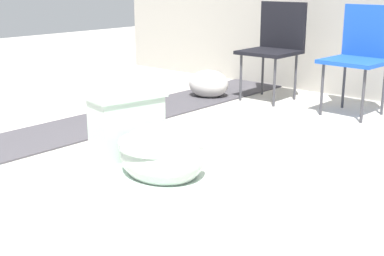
# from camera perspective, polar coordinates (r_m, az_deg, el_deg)

# --- Properties ---
(ground_plane) EXTENTS (14.00, 14.00, 0.00)m
(ground_plane) POSITION_cam_1_polar(r_m,az_deg,el_deg) (2.57, -8.76, -8.19)
(ground_plane) COLOR #B7B2A8
(gravel_strip) EXTENTS (0.56, 8.00, 0.01)m
(gravel_strip) POSITION_cam_1_polar(r_m,az_deg,el_deg) (3.75, -14.77, -0.71)
(gravel_strip) COLOR #423F44
(gravel_strip) RESTS_ON ground
(toilet) EXTENTS (0.69, 0.50, 0.52)m
(toilet) POSITION_cam_1_polar(r_m,az_deg,el_deg) (2.52, -4.44, -3.15)
(toilet) COLOR #B2C6B7
(toilet) RESTS_ON ground
(folding_chair_left) EXTENTS (0.44, 0.44, 0.83)m
(folding_chair_left) POSITION_cam_1_polar(r_m,az_deg,el_deg) (4.74, 8.94, 9.22)
(folding_chair_left) COLOR black
(folding_chair_left) RESTS_ON ground
(folding_chair_middle) EXTENTS (0.46, 0.46, 0.83)m
(folding_chair_middle) POSITION_cam_1_polar(r_m,az_deg,el_deg) (4.36, 17.72, 8.12)
(folding_chair_middle) COLOR #1947B2
(folding_chair_middle) RESTS_ON ground
(boulder_near) EXTENTS (0.37, 0.29, 0.25)m
(boulder_near) POSITION_cam_1_polar(r_m,az_deg,el_deg) (4.08, -6.73, 2.74)
(boulder_near) COLOR gray
(boulder_near) RESTS_ON ground
(boulder_far) EXTENTS (0.44, 0.40, 0.25)m
(boulder_far) POSITION_cam_1_polar(r_m,az_deg,el_deg) (4.77, 1.78, 4.72)
(boulder_far) COLOR #B7B2AD
(boulder_far) RESTS_ON ground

